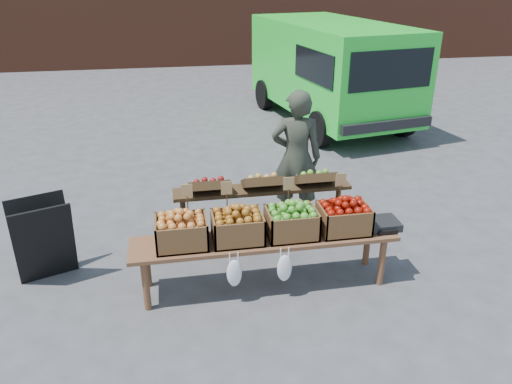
{
  "coord_description": "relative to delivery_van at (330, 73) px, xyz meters",
  "views": [
    {
      "loc": [
        -0.71,
        -3.89,
        3.08
      ],
      "look_at": [
        0.16,
        0.91,
        0.85
      ],
      "focal_mm": 35.0,
      "sensor_mm": 36.0,
      "label": 1
    }
  ],
  "objects": [
    {
      "name": "ground",
      "position": [
        -2.65,
        -6.13,
        -1.02
      ],
      "size": [
        80.0,
        80.0,
        0.0
      ],
      "primitive_type": "plane",
      "color": "#48494B"
    },
    {
      "name": "delivery_van",
      "position": [
        0.0,
        0.0,
        0.0
      ],
      "size": [
        2.85,
        4.85,
        2.04
      ],
      "primitive_type": null,
      "rotation": [
        0.0,
        0.0,
        0.18
      ],
      "color": "#23DE34",
      "rests_on": "ground"
    },
    {
      "name": "vendor",
      "position": [
        -1.82,
        -4.33,
        -0.15
      ],
      "size": [
        0.71,
        0.54,
        1.74
      ],
      "primitive_type": "imported",
      "rotation": [
        0.0,
        0.0,
        2.93
      ],
      "color": "#31352A",
      "rests_on": "ground"
    },
    {
      "name": "chalkboard_sign",
      "position": [
        -4.75,
        -5.14,
        -0.57
      ],
      "size": [
        0.67,
        0.51,
        0.9
      ],
      "primitive_type": null,
      "rotation": [
        0.0,
        0.0,
        0.35
      ],
      "color": "black",
      "rests_on": "ground"
    },
    {
      "name": "back_table",
      "position": [
        -2.38,
        -5.0,
        -0.5
      ],
      "size": [
        2.1,
        0.44,
        1.04
      ],
      "primitive_type": null,
      "color": "#3A2815",
      "rests_on": "ground"
    },
    {
      "name": "display_bench",
      "position": [
        -2.5,
        -5.72,
        -0.73
      ],
      "size": [
        2.7,
        0.56,
        0.57
      ],
      "primitive_type": null,
      "color": "brown",
      "rests_on": "ground"
    },
    {
      "name": "crate_golden_apples",
      "position": [
        -3.32,
        -5.72,
        -0.31
      ],
      "size": [
        0.5,
        0.4,
        0.28
      ],
      "primitive_type": null,
      "color": "gold",
      "rests_on": "display_bench"
    },
    {
      "name": "crate_russet_pears",
      "position": [
        -2.77,
        -5.72,
        -0.31
      ],
      "size": [
        0.5,
        0.4,
        0.28
      ],
      "primitive_type": null,
      "color": "#9C571F",
      "rests_on": "display_bench"
    },
    {
      "name": "crate_red_apples",
      "position": [
        -2.22,
        -5.72,
        -0.31
      ],
      "size": [
        0.5,
        0.4,
        0.28
      ],
      "primitive_type": null,
      "color": "#2D7F15",
      "rests_on": "display_bench"
    },
    {
      "name": "crate_green_apples",
      "position": [
        -1.67,
        -5.72,
        -0.31
      ],
      "size": [
        0.5,
        0.4,
        0.28
      ],
      "primitive_type": null,
      "color": "#770F04",
      "rests_on": "display_bench"
    },
    {
      "name": "weighing_scale",
      "position": [
        -1.25,
        -5.72,
        -0.41
      ],
      "size": [
        0.34,
        0.3,
        0.08
      ],
      "primitive_type": "cube",
      "color": "black",
      "rests_on": "display_bench"
    }
  ]
}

